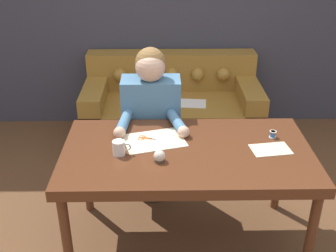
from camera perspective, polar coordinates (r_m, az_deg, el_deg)
The scene contains 10 objects.
ground_plane at distance 3.03m, azimuth 2.59°, elevation -15.55°, with size 16.00×16.00×0.00m, color brown.
dining_table at distance 2.65m, azimuth 2.58°, elevation -4.52°, with size 1.55×0.85×0.74m.
couch at distance 4.14m, azimuth 0.53°, elevation 2.12°, with size 1.66×0.82×0.81m.
person at distance 3.14m, azimuth -2.25°, elevation 0.10°, with size 0.50×0.58×1.22m.
pattern_paper_main at distance 2.71m, azimuth -1.87°, elevation -1.96°, with size 0.44×0.36×0.00m.
pattern_paper_offcut at distance 2.68m, azimuth 13.73°, elevation -3.09°, with size 0.26×0.19×0.00m.
scissors at distance 2.73m, azimuth -2.73°, elevation -1.73°, with size 0.21×0.11×0.01m.
mug at distance 2.56m, azimuth -6.63°, elevation -2.94°, with size 0.11×0.08×0.09m.
thread_spool at distance 2.82m, azimuth 14.01°, elevation -1.09°, with size 0.04×0.04×0.05m.
pin_cushion at distance 2.48m, azimuth -1.16°, elevation -4.15°, with size 0.07×0.07×0.07m.
Camera 1 is at (-0.17, -2.22, 2.07)m, focal length 45.00 mm.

